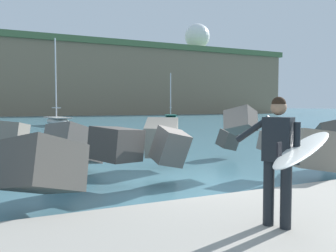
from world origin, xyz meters
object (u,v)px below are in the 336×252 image
at_px(boat_near_right, 171,117).
at_px(mooring_buoy_inner, 176,132).
at_px(radar_dome, 197,39).
at_px(surfer_with_board, 287,152).
at_px(station_building_central, 62,46).
at_px(boat_mid_centre, 58,120).

height_order(boat_near_right, mooring_buoy_inner, boat_near_right).
bearing_deg(boat_near_right, radar_dome, 56.51).
distance_m(surfer_with_board, boat_near_right, 40.89).
bearing_deg(station_building_central, radar_dome, -13.70).
xyz_separation_m(mooring_buoy_inner, radar_dome, (39.89, 66.39, 20.19)).
distance_m(boat_near_right, radar_dome, 58.19).
xyz_separation_m(surfer_with_board, boat_near_right, (16.40, 37.45, -0.82)).
relative_size(surfer_with_board, radar_dome, 0.22).
height_order(mooring_buoy_inner, radar_dome, radar_dome).
xyz_separation_m(surfer_with_board, station_building_central, (11.68, 91.53, 15.85)).
relative_size(boat_near_right, mooring_buoy_inner, 13.84).
distance_m(surfer_with_board, radar_dome, 97.10).
relative_size(boat_near_right, station_building_central, 0.97).
height_order(mooring_buoy_inner, station_building_central, station_building_central).
height_order(boat_mid_centre, radar_dome, radar_dome).
bearing_deg(station_building_central, boat_mid_centre, -99.58).
bearing_deg(mooring_buoy_inner, boat_near_right, 64.94).
bearing_deg(mooring_buoy_inner, boat_mid_centre, 109.00).
distance_m(surfer_with_board, boat_mid_centre, 31.55).
relative_size(boat_mid_centre, mooring_buoy_inner, 18.85).
relative_size(boat_near_right, boat_mid_centre, 0.73).
xyz_separation_m(surfer_with_board, mooring_buoy_inner, (6.67, 16.64, -1.06)).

